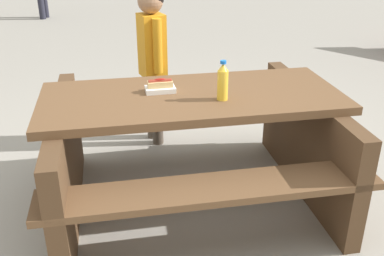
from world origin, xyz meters
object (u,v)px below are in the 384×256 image
object	(u,v)px
picnic_table	(192,140)
child_in_coat	(152,46)
hotdog_tray	(160,87)
soda_bottle	(223,82)

from	to	relation	value
picnic_table	child_in_coat	size ratio (longest dim) A/B	1.65
picnic_table	hotdog_tray	size ratio (longest dim) A/B	10.31
soda_bottle	hotdog_tray	size ratio (longest dim) A/B	1.15
hotdog_tray	child_in_coat	bearing A→B (deg)	-78.76
picnic_table	soda_bottle	bearing A→B (deg)	156.46
hotdog_tray	child_in_coat	world-z (taller)	child_in_coat
picnic_table	child_in_coat	xyz separation A→B (m)	(0.36, -0.87, 0.37)
soda_bottle	child_in_coat	xyz separation A→B (m)	(0.54, -0.95, -0.05)
hotdog_tray	soda_bottle	bearing A→B (deg)	163.93
hotdog_tray	picnic_table	bearing A→B (deg)	171.40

